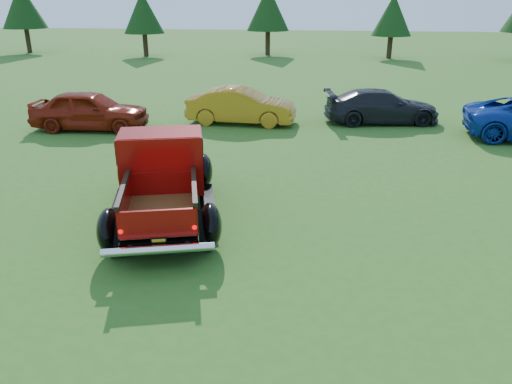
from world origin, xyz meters
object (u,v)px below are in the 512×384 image
at_px(tree_mid_left, 268,8).
at_px(show_car_red, 90,110).
at_px(tree_mid_right, 393,15).
at_px(show_car_yellow, 241,106).
at_px(tree_far_west, 23,6).
at_px(pickup_truck, 163,174).
at_px(show_car_grey, 382,106).
at_px(tree_west, 143,13).

relative_size(tree_mid_left, show_car_red, 1.27).
height_order(tree_mid_left, tree_mid_right, tree_mid_left).
relative_size(tree_mid_right, show_car_yellow, 1.14).
xyz_separation_m(tree_mid_left, show_car_yellow, (1.50, -21.87, -2.75)).
xyz_separation_m(tree_far_west, pickup_truck, (20.12, -28.83, -2.69)).
distance_m(tree_mid_left, show_car_grey, 22.21).
bearing_deg(tree_far_west, pickup_truck, -55.08).
xyz_separation_m(tree_west, tree_mid_right, (18.00, 1.00, -0.14)).
distance_m(tree_far_west, tree_mid_left, 19.03).
bearing_deg(tree_west, tree_mid_right, 3.18).
relative_size(pickup_truck, show_car_red, 1.27).
bearing_deg(show_car_yellow, tree_west, 30.08).
distance_m(pickup_truck, show_car_yellow, 7.97).
relative_size(tree_west, pickup_truck, 0.92).
distance_m(tree_west, show_car_grey, 24.69).
bearing_deg(tree_west, pickup_truck, -70.01).
bearing_deg(show_car_grey, tree_west, 29.77).
relative_size(tree_far_west, show_car_grey, 1.28).
bearing_deg(show_car_red, show_car_yellow, -76.78).
bearing_deg(tree_mid_left, tree_mid_right, -6.34).
height_order(tree_mid_left, show_car_grey, tree_mid_left).
bearing_deg(show_car_grey, tree_mid_right, -16.47).
relative_size(tree_mid_left, pickup_truck, 1.00).
bearing_deg(tree_far_west, show_car_yellow, -45.51).
distance_m(tree_mid_left, pickup_truck, 29.96).
distance_m(tree_mid_right, show_car_grey, 20.35).
bearing_deg(tree_west, tree_mid_left, 12.53).
height_order(tree_far_west, show_car_red, tree_far_west).
height_order(tree_far_west, show_car_yellow, tree_far_west).
bearing_deg(show_car_yellow, show_car_red, 109.24).
xyz_separation_m(tree_mid_right, show_car_red, (-12.50, -22.40, -2.30)).
xyz_separation_m(tree_west, pickup_truck, (10.12, -27.83, -2.28)).
bearing_deg(tree_far_west, show_car_red, -55.32).
bearing_deg(show_car_grey, show_car_red, 93.85).
relative_size(pickup_truck, show_car_yellow, 1.30).
xyz_separation_m(tree_mid_left, show_car_red, (-3.50, -23.40, -2.71)).
relative_size(tree_west, show_car_grey, 1.13).
height_order(tree_west, show_car_red, tree_west).
distance_m(show_car_red, show_car_yellow, 5.23).
distance_m(tree_far_west, pickup_truck, 35.26).
bearing_deg(tree_mid_right, tree_west, -176.82).
bearing_deg(tree_mid_left, show_car_grey, -72.84).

